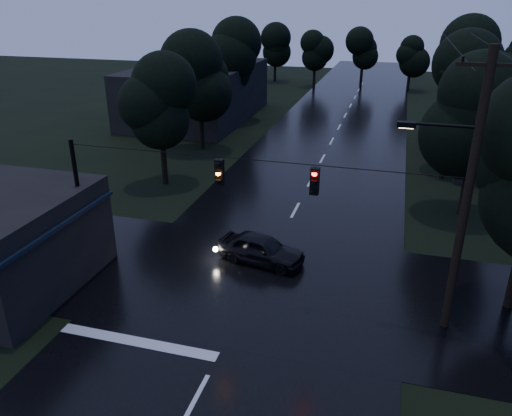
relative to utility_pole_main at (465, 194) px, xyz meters
The scene contains 14 objects.
main_road 21.06m from the utility_pole_main, 111.30° to the left, with size 12.00×120.00×0.02m, color black.
cross_street 9.14m from the utility_pole_main, behind, with size 60.00×9.00×0.02m, color black.
building_far_left 36.15m from the utility_pole_main, 126.44° to the left, with size 10.00×16.00×5.00m, color black.
utility_pole_main is the anchor object (origin of this frame).
utility_pole_far 17.08m from the utility_pole_main, 87.00° to the left, with size 2.00×0.30×7.50m.
anchor_pole_left 15.08m from the utility_pole_main, behind, with size 0.18×0.18×6.00m, color black.
span_signals 6.85m from the utility_pole_main, behind, with size 15.00×0.37×1.12m.
tree_left_a 19.76m from the utility_pole_main, 146.16° to the left, with size 3.92×3.92×8.26m.
tree_left_b 25.50m from the utility_pole_main, 131.84° to the left, with size 4.20×4.20×8.85m.
tree_left_c 33.94m from the utility_pole_main, 121.27° to the left, with size 4.48×4.48×9.44m.
tree_right_a 11.12m from the utility_pole_main, 81.77° to the left, with size 4.20×4.20×8.85m.
tree_right_b 19.14m from the utility_pole_main, 83.42° to the left, with size 4.48×4.48×9.44m.
tree_right_c 29.16m from the utility_pole_main, 84.50° to the left, with size 4.76×4.76×10.03m.
car 9.39m from the utility_pole_main, 160.37° to the left, with size 1.61×4.00×1.36m, color black.
Camera 1 is at (4.94, -5.64, 11.34)m, focal length 35.00 mm.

